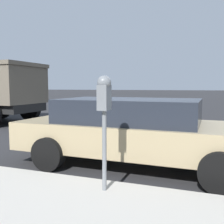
# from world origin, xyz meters

# --- Properties ---
(ground_plane) EXTENTS (220.00, 220.00, 0.00)m
(ground_plane) POSITION_xyz_m (0.00, 0.00, 0.00)
(ground_plane) COLOR #2B2B2D
(parking_meter) EXTENTS (0.21, 0.19, 1.59)m
(parking_meter) POSITION_xyz_m (-2.57, -0.22, 1.36)
(parking_meter) COLOR gray
(parking_meter) RESTS_ON sidewalk
(car_tan) EXTENTS (2.07, 4.87, 1.34)m
(car_tan) POSITION_xyz_m (-0.86, -0.21, 0.73)
(car_tan) COLOR tan
(car_tan) RESTS_ON ground_plane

